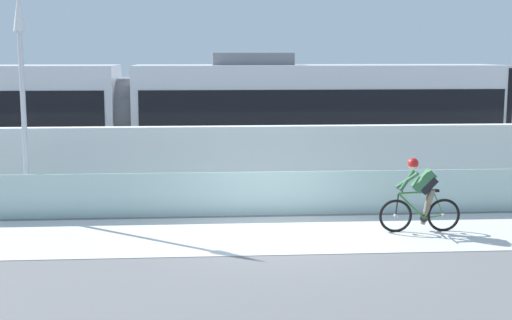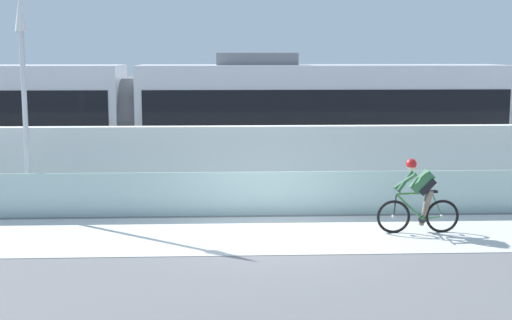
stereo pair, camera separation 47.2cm
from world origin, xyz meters
name	(u,v)px [view 1 (the left image)]	position (x,y,z in m)	size (l,w,h in m)	color
ground_plane	(275,234)	(0.00, 0.00, 0.00)	(200.00, 200.00, 0.00)	slate
bike_path_deck	(275,234)	(0.00, 0.00, 0.01)	(32.00, 3.20, 0.01)	silver
glass_parapet	(267,193)	(0.00, 1.85, 0.52)	(32.00, 0.05, 1.04)	silver
concrete_barrier_wall	(261,163)	(0.00, 3.65, 0.97)	(32.00, 0.36, 1.94)	white
tram_rail_near	(255,183)	(0.00, 6.13, 0.00)	(32.00, 0.08, 0.01)	#595654
tram_rail_far	(251,175)	(0.00, 7.57, 0.00)	(32.00, 0.08, 0.01)	#595654
tram	(126,118)	(-3.80, 6.85, 1.89)	(22.56, 2.54, 3.81)	silver
cyclist_on_bike	(421,196)	(3.13, 0.00, 0.78)	(1.77, 0.58, 1.61)	black
lamp_post_antenna	(22,76)	(-5.63, 2.15, 3.29)	(0.28, 0.28, 5.20)	gray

